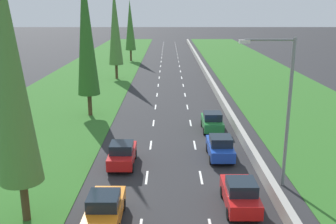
% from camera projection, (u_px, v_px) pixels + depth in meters
% --- Properties ---
extents(ground_plane, '(300.00, 300.00, 0.00)m').
position_uv_depth(ground_plane, '(172.00, 74.00, 62.31)').
color(ground_plane, '#28282B').
rests_on(ground_plane, ground).
extents(grass_verge_left, '(14.00, 140.00, 0.04)m').
position_uv_depth(grass_verge_left, '(94.00, 74.00, 62.36)').
color(grass_verge_left, '#2D6623').
rests_on(grass_verge_left, ground).
extents(grass_verge_right, '(14.00, 140.00, 0.04)m').
position_uv_depth(grass_verge_right, '(260.00, 74.00, 62.25)').
color(grass_verge_right, '#2D6623').
rests_on(grass_verge_right, ground).
extents(median_barrier, '(0.44, 120.00, 0.85)m').
position_uv_depth(median_barrier, '(207.00, 72.00, 62.18)').
color(median_barrier, '#9E9B93').
rests_on(median_barrier, ground).
extents(lane_markings, '(3.64, 116.00, 0.01)m').
position_uv_depth(lane_markings, '(172.00, 74.00, 62.31)').
color(lane_markings, white).
rests_on(lane_markings, ground).
extents(orange_hatchback_left_lane, '(1.74, 3.90, 1.72)m').
position_uv_depth(orange_hatchback_left_lane, '(106.00, 208.00, 19.30)').
color(orange_hatchback_left_lane, orange).
rests_on(orange_hatchback_left_lane, ground).
extents(red_hatchback_right_lane, '(1.74, 3.90, 1.72)m').
position_uv_depth(red_hatchback_right_lane, '(242.00, 194.00, 20.74)').
color(red_hatchback_right_lane, red).
rests_on(red_hatchback_right_lane, ground).
extents(blue_hatchback_right_lane, '(1.74, 3.90, 1.72)m').
position_uv_depth(blue_hatchback_right_lane, '(222.00, 147.00, 27.69)').
color(blue_hatchback_right_lane, '#1E47B7').
rests_on(blue_hatchback_right_lane, ground).
extents(red_hatchback_left_lane, '(1.74, 3.90, 1.72)m').
position_uv_depth(red_hatchback_left_lane, '(124.00, 154.00, 26.42)').
color(red_hatchback_left_lane, red).
rests_on(red_hatchback_left_lane, ground).
extents(green_hatchback_right_lane, '(1.74, 3.90, 1.72)m').
position_uv_depth(green_hatchback_right_lane, '(214.00, 122.00, 33.86)').
color(green_hatchback_right_lane, '#237A33').
rests_on(green_hatchback_right_lane, ground).
extents(poplar_tree_nearest, '(2.12, 2.12, 12.90)m').
position_uv_depth(poplar_tree_nearest, '(13.00, 76.00, 17.85)').
color(poplar_tree_nearest, '#4C3823').
rests_on(poplar_tree_nearest, ground).
extents(poplar_tree_second, '(2.17, 2.17, 14.77)m').
position_uv_depth(poplar_tree_second, '(88.00, 30.00, 36.65)').
color(poplar_tree_second, '#4C3823').
rests_on(poplar_tree_second, ground).
extents(poplar_tree_third, '(2.14, 2.14, 13.68)m').
position_uv_depth(poplar_tree_third, '(117.00, 26.00, 56.51)').
color(poplar_tree_third, '#4C3823').
rests_on(poplar_tree_third, ground).
extents(poplar_tree_fourth, '(2.10, 2.10, 11.99)m').
position_uv_depth(poplar_tree_fourth, '(132.00, 25.00, 76.04)').
color(poplar_tree_fourth, '#4C3823').
rests_on(poplar_tree_fourth, ground).
extents(street_light_mast, '(3.20, 0.28, 9.00)m').
position_uv_depth(street_light_mast, '(285.00, 103.00, 22.26)').
color(street_light_mast, gray).
rests_on(street_light_mast, ground).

